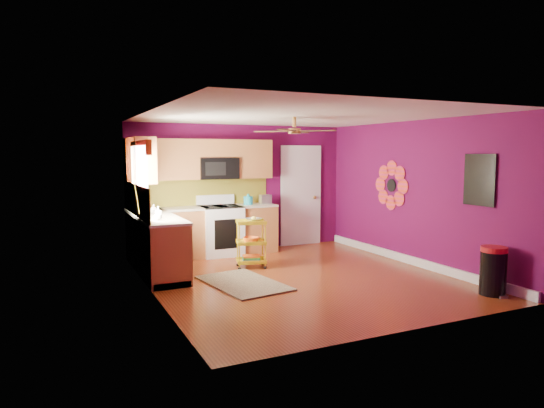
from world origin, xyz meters
TOP-DOWN VIEW (x-y plane):
  - ground at (0.00, 0.00)m, footprint 5.00×5.00m
  - room_envelope at (0.03, 0.00)m, footprint 4.54×5.04m
  - lower_cabinets at (-1.35, 1.82)m, footprint 2.81×2.31m
  - electric_range at (-0.55, 2.17)m, footprint 0.76×0.66m
  - upper_cabinetry at (-1.24, 2.17)m, footprint 2.80×2.30m
  - left_window at (-2.22, 1.05)m, footprint 0.08×1.35m
  - panel_door at (1.35, 2.47)m, footprint 0.95×0.11m
  - right_wall_art at (2.23, -0.34)m, footprint 0.04×2.74m
  - ceiling_fan at (0.00, 0.20)m, footprint 1.01×1.01m
  - shag_rug at (-0.93, 0.05)m, footprint 1.12×1.61m
  - rolling_cart at (-0.41, 0.95)m, footprint 0.56×0.47m
  - trash_can at (1.98, -1.92)m, footprint 0.41×0.42m
  - teal_kettle at (0.04, 2.20)m, footprint 0.18×0.18m
  - toaster at (0.40, 2.18)m, footprint 0.22×0.15m
  - soap_bottle_a at (-1.98, 0.94)m, footprint 0.08×0.08m
  - soap_bottle_b at (-1.91, 1.63)m, footprint 0.12×0.12m
  - counter_dish at (-1.94, 1.69)m, footprint 0.26×0.26m
  - counter_cup at (-2.03, 0.70)m, footprint 0.11×0.11m

SIDE VIEW (x-z plane):
  - ground at x=0.00m, z-range 0.00..0.00m
  - shag_rug at x=-0.93m, z-range 0.00..0.02m
  - trash_can at x=1.98m, z-range 0.00..0.67m
  - lower_cabinets at x=-1.35m, z-range -0.04..0.90m
  - rolling_cart at x=-0.41m, z-range 0.01..0.89m
  - electric_range at x=-0.55m, z-range -0.08..1.05m
  - counter_dish at x=-1.94m, z-range 0.94..1.00m
  - counter_cup at x=-2.03m, z-range 0.94..1.03m
  - soap_bottle_b at x=-1.91m, z-range 0.94..1.09m
  - teal_kettle at x=0.04m, z-range 0.92..1.13m
  - panel_door at x=1.35m, z-range -0.05..2.10m
  - toaster at x=0.40m, z-range 0.94..1.12m
  - soap_bottle_a at x=-1.98m, z-range 0.94..1.12m
  - right_wall_art at x=2.23m, z-range 0.92..1.96m
  - room_envelope at x=0.03m, z-range 0.37..2.89m
  - left_window at x=-2.22m, z-range 1.20..2.28m
  - upper_cabinetry at x=-1.24m, z-range 1.17..2.43m
  - ceiling_fan at x=0.00m, z-range 2.16..2.42m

